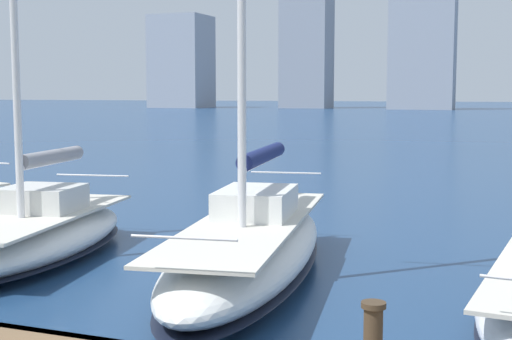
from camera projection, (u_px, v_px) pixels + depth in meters
sailboat_navy at (251, 245)px, 13.97m from camera, size 3.73×9.34×10.82m
sailboat_grey at (35, 231)px, 15.71m from camera, size 3.82×7.31×10.92m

